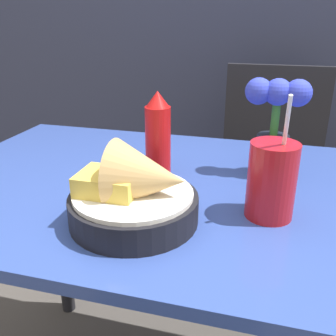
# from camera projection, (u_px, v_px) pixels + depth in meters

# --- Properties ---
(dining_table) EXTENTS (1.20, 0.72, 0.74)m
(dining_table) POSITION_uv_depth(u_px,v_px,m) (187.00, 228.00, 0.86)
(dining_table) COLOR #334C9E
(dining_table) RESTS_ON ground_plane
(chair_far_window) EXTENTS (0.40, 0.40, 0.92)m
(chair_far_window) POSITION_uv_depth(u_px,v_px,m) (270.00, 164.00, 1.49)
(chair_far_window) COLOR black
(chair_far_window) RESTS_ON ground_plane
(food_basket) EXTENTS (0.23, 0.23, 0.15)m
(food_basket) POSITION_uv_depth(u_px,v_px,m) (137.00, 194.00, 0.66)
(food_basket) COLOR black
(food_basket) RESTS_ON dining_table
(ketchup_bottle) EXTENTS (0.06, 0.06, 0.20)m
(ketchup_bottle) POSITION_uv_depth(u_px,v_px,m) (158.00, 136.00, 0.85)
(ketchup_bottle) COLOR red
(ketchup_bottle) RESTS_ON dining_table
(drink_cup) EXTENTS (0.09, 0.09, 0.23)m
(drink_cup) POSITION_uv_depth(u_px,v_px,m) (271.00, 183.00, 0.68)
(drink_cup) COLOR red
(drink_cup) RESTS_ON dining_table
(flower_vase) EXTENTS (0.14, 0.07, 0.22)m
(flower_vase) POSITION_uv_depth(u_px,v_px,m) (275.00, 121.00, 0.84)
(flower_vase) COLOR black
(flower_vase) RESTS_ON dining_table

